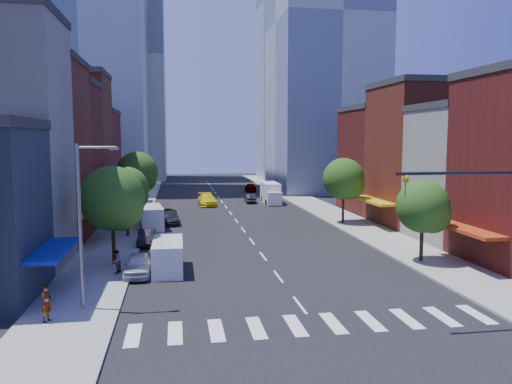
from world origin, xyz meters
TOP-DOWN VIEW (x-y plane):
  - ground at (0.00, 0.00)m, footprint 220.00×220.00m
  - sidewalk_left at (-12.50, 40.00)m, footprint 5.00×120.00m
  - sidewalk_right at (12.50, 40.00)m, footprint 5.00×120.00m
  - crosswalk at (0.00, -3.00)m, footprint 19.00×3.00m
  - bldg_left_2 at (-21.00, 20.50)m, footprint 12.00×9.00m
  - bldg_left_3 at (-21.00, 29.00)m, footprint 12.00×8.00m
  - bldg_left_4 at (-21.00, 37.50)m, footprint 12.00×9.00m
  - bldg_left_5 at (-21.00, 47.00)m, footprint 12.00×10.00m
  - bldg_right_1 at (21.00, 15.00)m, footprint 12.00×8.00m
  - bldg_right_2 at (21.00, 24.00)m, footprint 12.00×10.00m
  - bldg_right_3 at (21.00, 34.00)m, footprint 12.00×10.00m
  - tower_ne at (20.00, 62.00)m, footprint 18.00×20.00m
  - tower_far_e at (24.00, 85.00)m, footprint 22.00×22.00m
  - tower_far_w at (-18.00, 95.00)m, footprint 18.00×18.00m
  - streetlight at (-11.81, 1.00)m, footprint 2.25×0.25m
  - tree_left_near at (-11.35, 10.92)m, footprint 4.80×4.80m
  - tree_left_mid at (-11.35, 21.92)m, footprint 4.20×4.20m
  - tree_left_far at (-11.35, 35.92)m, footprint 5.00×5.00m
  - tree_right_near at (11.65, 7.92)m, footprint 4.00×4.00m
  - tree_right_far at (11.65, 25.92)m, footprint 4.60×4.60m
  - parked_car_front at (-9.50, 7.86)m, footprint 2.00×4.54m
  - parked_car_second at (-9.50, 18.01)m, footprint 1.48×4.16m
  - parked_car_third at (-8.01, 31.25)m, footprint 2.53×4.95m
  - parked_car_rear at (-7.50, 28.80)m, footprint 2.31×4.80m
  - cargo_van_near at (-7.50, 8.49)m, footprint 2.18×5.26m
  - cargo_van_far at (-9.48, 26.39)m, footprint 2.91×5.81m
  - taxi at (-2.48, 43.94)m, footprint 2.57×5.78m
  - traffic_car_oncoming at (4.02, 45.95)m, footprint 1.40×3.92m
  - traffic_car_far at (6.47, 61.81)m, footprint 1.91×4.54m
  - box_truck at (7.01, 45.24)m, footprint 2.47×7.45m
  - pedestrian_near at (-13.44, -0.82)m, footprint 0.67×0.82m
  - pedestrian_far at (-11.02, 8.13)m, footprint 0.88×0.97m

SIDE VIEW (x-z plane):
  - ground at x=0.00m, z-range 0.00..0.00m
  - crosswalk at x=0.00m, z-range 0.00..0.01m
  - sidewalk_left at x=-12.50m, z-range 0.00..0.15m
  - sidewalk_right at x=12.50m, z-range 0.00..0.15m
  - traffic_car_oncoming at x=4.02m, z-range 0.00..1.29m
  - parked_car_third at x=-8.01m, z-range 0.00..1.34m
  - parked_car_rear at x=-7.50m, z-range 0.00..1.35m
  - parked_car_second at x=-9.50m, z-range 0.00..1.37m
  - parked_car_front at x=-9.50m, z-range 0.00..1.52m
  - traffic_car_far at x=6.47m, z-range 0.00..1.53m
  - taxi at x=-2.48m, z-range 0.00..1.65m
  - pedestrian_far at x=-11.02m, z-range 0.15..1.78m
  - cargo_van_near at x=-7.50m, z-range -0.01..2.23m
  - pedestrian_near at x=-13.44m, z-range 0.15..2.08m
  - cargo_van_far at x=-9.48m, z-range -0.01..2.36m
  - box_truck at x=7.01m, z-range -0.08..2.89m
  - tree_right_near at x=11.65m, z-range 1.09..7.29m
  - tree_left_mid at x=-11.35m, z-range 1.20..7.85m
  - tree_right_far at x=11.65m, z-range 1.26..8.46m
  - tree_left_near at x=-11.35m, z-range 1.22..8.52m
  - tree_left_far at x=-11.35m, z-range 1.33..9.08m
  - streetlight at x=-11.81m, z-range 0.78..9.78m
  - bldg_right_1 at x=21.00m, z-range 0.00..12.00m
  - bldg_left_5 at x=-21.00m, z-range 0.00..13.00m
  - bldg_right_3 at x=21.00m, z-range 0.00..13.00m
  - bldg_left_3 at x=-21.00m, z-range 0.00..15.00m
  - bldg_right_2 at x=21.00m, z-range 0.00..15.00m
  - bldg_left_2 at x=-21.00m, z-range 0.00..16.00m
  - bldg_left_4 at x=-21.00m, z-range 0.00..17.00m
  - tower_far_w at x=-18.00m, z-range 0.00..56.00m
  - tower_ne at x=20.00m, z-range 0.00..60.00m
  - tower_far_e at x=24.00m, z-range 0.00..80.00m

